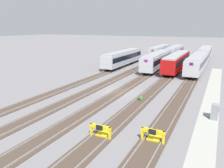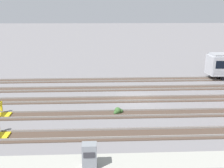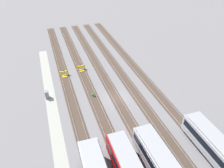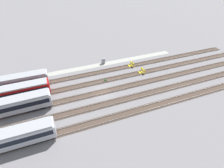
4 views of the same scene
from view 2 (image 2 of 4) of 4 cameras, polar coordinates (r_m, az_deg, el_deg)
name	(u,v)px [view 2 (image 2 of 4)]	position (r m, az deg, el deg)	size (l,w,h in m)	color
ground_plane	(135,99)	(29.08, 5.02, -3.36)	(400.00, 400.00, 0.00)	slate
service_walkway	(159,160)	(18.03, 10.29, -16.03)	(54.00, 2.00, 0.01)	#9E9E93
rail_track_nearest	(149,133)	(21.29, 8.03, -10.62)	(90.00, 2.23, 0.21)	#47382D
rail_track_near_inner	(141,113)	(25.12, 6.28, -6.38)	(90.00, 2.23, 0.21)	#47382D
rail_track_middle	(135,99)	(29.07, 5.02, -3.28)	(90.00, 2.24, 0.21)	#47382D
rail_track_far_inner	(131,88)	(33.09, 4.07, -0.92)	(90.00, 2.23, 0.21)	#47382D
rail_track_farthest	(127,80)	(37.16, 3.33, 0.93)	(90.00, 2.23, 0.21)	#47382D
bumper_stop_near_inner_track	(1,111)	(26.35, -23.10, -5.44)	(1.35, 2.00, 1.22)	yellow
electrical_cabinet	(89,156)	(16.77, -4.92, -15.25)	(0.90, 0.73, 1.60)	gray
weed_clump	(118,111)	(25.04, 1.34, -5.88)	(0.92, 0.70, 0.64)	#38602D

